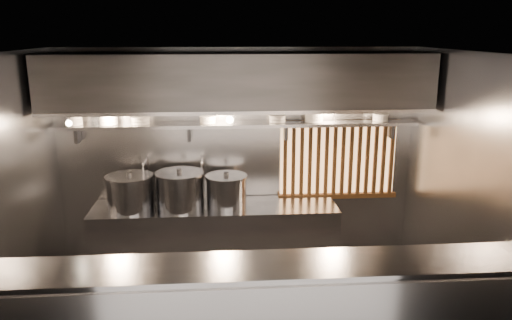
{
  "coord_description": "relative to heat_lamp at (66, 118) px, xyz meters",
  "views": [
    {
      "loc": [
        -0.23,
        -4.69,
        2.99
      ],
      "look_at": [
        0.16,
        0.55,
        1.63
      ],
      "focal_mm": 35.0,
      "sensor_mm": 36.0,
      "label": 1
    }
  ],
  "objects": [
    {
      "name": "wall_left",
      "position": [
        -0.35,
        -0.85,
        -0.67
      ],
      "size": [
        0.0,
        3.0,
        3.0
      ],
      "primitive_type": "plane",
      "rotation": [
        1.57,
        0.0,
        1.57
      ],
      "color": "gray",
      "rests_on": "floor"
    },
    {
      "name": "exhaust_hood",
      "position": [
        1.9,
        0.25,
        0.36
      ],
      "size": [
        4.4,
        0.81,
        0.65
      ],
      "color": "#2D2D30",
      "rests_on": "ceiling"
    },
    {
      "name": "faucet_right",
      "position": [
        1.45,
        0.52,
        -0.76
      ],
      "size": [
        0.04,
        0.3,
        0.5
      ],
      "color": "silver",
      "rests_on": "wall_back"
    },
    {
      "name": "pendant_bulb",
      "position": [
        1.8,
        0.35,
        -0.11
      ],
      "size": [
        0.09,
        0.09,
        0.19
      ],
      "color": "#2D2D30",
      "rests_on": "exhaust_hood"
    },
    {
      "name": "bowl_stack_2",
      "position": [
        0.73,
        0.47,
        -0.12
      ],
      "size": [
        0.23,
        0.23,
        0.09
      ],
      "color": "silver",
      "rests_on": "bowl_shelf"
    },
    {
      "name": "bowl_stack_3",
      "position": [
        1.53,
        0.47,
        -0.12
      ],
      "size": [
        0.21,
        0.21,
        0.09
      ],
      "color": "silver",
      "rests_on": "bowl_shelf"
    },
    {
      "name": "bowl_shelf",
      "position": [
        1.9,
        0.47,
        -0.19
      ],
      "size": [
        4.4,
        0.34,
        0.04
      ],
      "primitive_type": "cube",
      "color": "gray",
      "rests_on": "wall_back"
    },
    {
      "name": "cooking_bench",
      "position": [
        1.6,
        0.28,
        -1.62
      ],
      "size": [
        3.0,
        0.7,
        0.9
      ],
      "primitive_type": "cube",
      "color": "gray",
      "rests_on": "floor"
    },
    {
      "name": "wall_back",
      "position": [
        1.9,
        0.65,
        -0.67
      ],
      "size": [
        4.5,
        0.0,
        4.5
      ],
      "primitive_type": "plane",
      "rotation": [
        1.57,
        0.0,
        0.0
      ],
      "color": "gray",
      "rests_on": "floor"
    },
    {
      "name": "bowl_stack_1",
      "position": [
        0.35,
        0.47,
        -0.08
      ],
      "size": [
        0.23,
        0.23,
        0.17
      ],
      "color": "silver",
      "rests_on": "bowl_shelf"
    },
    {
      "name": "bowl_stack_6",
      "position": [
        3.68,
        0.47,
        -0.12
      ],
      "size": [
        0.2,
        0.2,
        0.09
      ],
      "color": "silver",
      "rests_on": "bowl_shelf"
    },
    {
      "name": "faucet_left",
      "position": [
        0.75,
        0.52,
        -0.76
      ],
      "size": [
        0.04,
        0.3,
        0.5
      ],
      "color": "silver",
      "rests_on": "wall_back"
    },
    {
      "name": "bowl_stack_0",
      "position": [
        -0.06,
        0.47,
        -0.1
      ],
      "size": [
        0.21,
        0.21,
        0.13
      ],
      "color": "silver",
      "rests_on": "bowl_shelf"
    },
    {
      "name": "bowl_stack_5",
      "position": [
        2.84,
        0.47,
        -0.08
      ],
      "size": [
        0.24,
        0.24,
        0.17
      ],
      "color": "silver",
      "rests_on": "bowl_shelf"
    },
    {
      "name": "wood_screen",
      "position": [
        3.2,
        0.6,
        -0.69
      ],
      "size": [
        1.56,
        0.09,
        1.04
      ],
      "color": "#FFBA72",
      "rests_on": "wall_back"
    },
    {
      "name": "wall_right",
      "position": [
        4.15,
        -0.85,
        -0.67
      ],
      "size": [
        0.0,
        3.0,
        3.0
      ],
      "primitive_type": "plane",
      "rotation": [
        1.57,
        0.0,
        -1.57
      ],
      "color": "gray",
      "rests_on": "floor"
    },
    {
      "name": "heat_lamp",
      "position": [
        0.0,
        0.0,
        0.0
      ],
      "size": [
        0.25,
        0.35,
        0.2
      ],
      "color": "gray",
      "rests_on": "exhaust_hood"
    },
    {
      "name": "bowl_stack_4",
      "position": [
        2.38,
        0.47,
        -0.12
      ],
      "size": [
        0.21,
        0.21,
        0.09
      ],
      "color": "silver",
      "rests_on": "bowl_shelf"
    },
    {
      "name": "stock_pot_left",
      "position": [
        0.59,
        0.24,
        -0.95
      ],
      "size": [
        0.63,
        0.63,
        0.47
      ],
      "rotation": [
        0.0,
        0.0,
        -0.11
      ],
      "color": "gray",
      "rests_on": "cooking_bench"
    },
    {
      "name": "ceiling",
      "position": [
        1.9,
        -0.85,
        0.73
      ],
      "size": [
        4.5,
        4.5,
        0.0
      ],
      "primitive_type": "plane",
      "rotation": [
        3.14,
        0.0,
        0.0
      ],
      "color": "black",
      "rests_on": "wall_back"
    },
    {
      "name": "stock_pot_right",
      "position": [
        1.18,
        0.25,
        -0.94
      ],
      "size": [
        0.6,
        0.6,
        0.49
      ],
      "rotation": [
        0.0,
        0.0,
        -0.01
      ],
      "color": "gray",
      "rests_on": "cooking_bench"
    },
    {
      "name": "stock_pot_mid",
      "position": [
        1.74,
        0.3,
        -0.97
      ],
      "size": [
        0.64,
        0.64,
        0.42
      ],
      "rotation": [
        0.0,
        0.0,
        0.28
      ],
      "color": "gray",
      "rests_on": "cooking_bench"
    }
  ]
}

